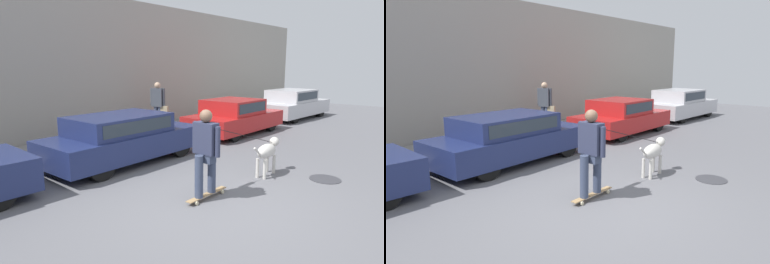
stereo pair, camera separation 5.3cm
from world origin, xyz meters
TOP-DOWN VIEW (x-y plane):
  - ground_plane at (0.00, 0.00)m, footprint 36.00×36.00m
  - back_wall at (0.00, 6.64)m, footprint 32.00×0.30m
  - sidewalk_curb at (0.00, 5.42)m, footprint 30.00×2.09m
  - parked_car_1 at (0.65, 3.34)m, footprint 4.13×1.81m
  - parked_car_2 at (5.61, 3.34)m, footprint 3.91×1.81m
  - parked_car_3 at (10.39, 3.35)m, footprint 4.33×1.91m
  - dog at (2.07, 0.11)m, footprint 1.19×0.36m
  - skateboarder at (0.09, 0.26)m, footprint 2.84×0.63m
  - pedestrian_with_bag at (3.57, 5.12)m, footprint 0.32×0.65m
  - manhole_cover at (2.61, -1.00)m, footprint 0.65×0.65m

SIDE VIEW (x-z plane):
  - ground_plane at x=0.00m, z-range 0.00..0.00m
  - manhole_cover at x=2.61m, z-range 0.00..0.01m
  - sidewalk_curb at x=0.00m, z-range 0.00..0.15m
  - dog at x=2.07m, z-range 0.14..0.94m
  - parked_car_2 at x=5.61m, z-range -0.03..1.20m
  - parked_car_1 at x=0.65m, z-range 0.01..1.22m
  - parked_car_3 at x=10.39m, z-range -0.02..1.29m
  - skateboarder at x=0.09m, z-range 0.11..1.76m
  - pedestrian_with_bag at x=3.57m, z-range 0.24..1.93m
  - back_wall at x=0.00m, z-range 0.00..4.66m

